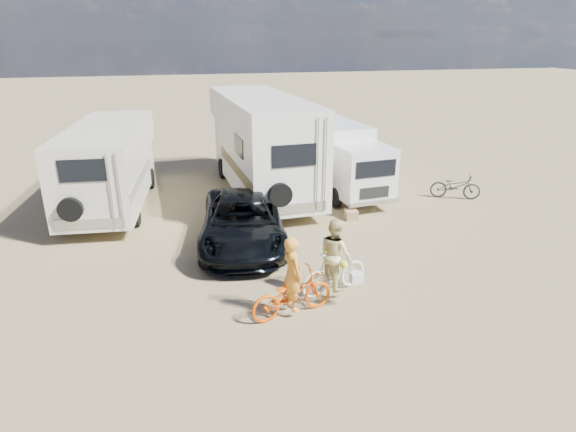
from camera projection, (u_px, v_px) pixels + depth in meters
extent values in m
plane|color=#98845B|center=(302.00, 274.00, 12.81)|extent=(140.00, 140.00, 0.00)
imported|color=black|center=(243.00, 221.00, 14.47)|extent=(3.24, 5.60, 1.47)
imported|color=#D74701|center=(292.00, 294.00, 10.79)|extent=(2.11, 1.15, 1.05)
imported|color=beige|center=(334.00, 272.00, 11.73)|extent=(1.94, 1.03, 1.12)
imported|color=orange|center=(292.00, 281.00, 10.67)|extent=(0.55, 0.71, 1.74)
imported|color=beige|center=(335.00, 260.00, 11.61)|extent=(0.88, 1.01, 1.77)
imported|color=#242624|center=(455.00, 186.00, 18.58)|extent=(1.97, 1.42, 0.99)
cube|color=#295288|center=(264.00, 221.00, 15.86)|extent=(0.67, 0.56, 0.46)
cube|color=#9B7951|center=(351.00, 215.00, 16.57)|extent=(0.44, 0.44, 0.32)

